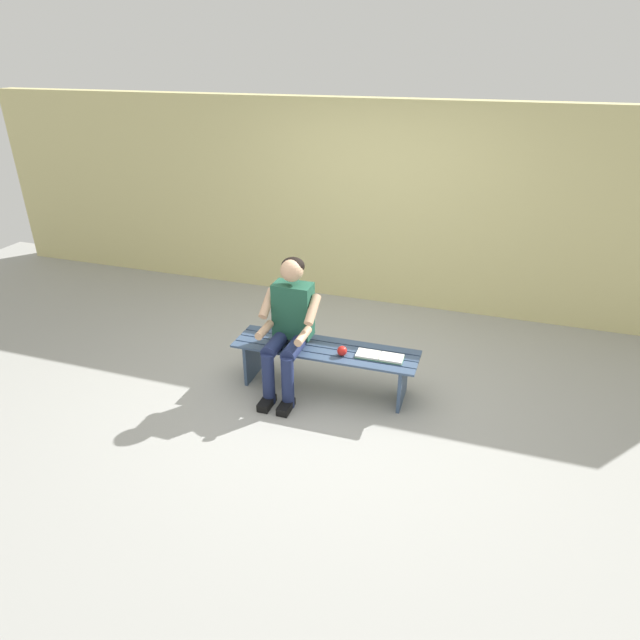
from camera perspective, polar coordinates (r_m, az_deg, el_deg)
ground_plane at (r=4.76m, az=-15.47°, el=-11.22°), size 10.00×7.00×0.04m
brick_wall at (r=6.66m, az=2.22°, el=12.22°), size 9.50×0.24×2.35m
bench_near at (r=4.92m, az=0.55°, el=-3.95°), size 1.67×0.45×0.42m
person_seated at (r=4.76m, az=-3.31°, el=-0.34°), size 0.50×0.69×1.23m
apple at (r=4.74m, az=2.32°, el=-3.25°), size 0.09×0.09×0.09m
book_open at (r=4.75m, az=6.27°, el=-3.80°), size 0.41×0.16×0.02m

